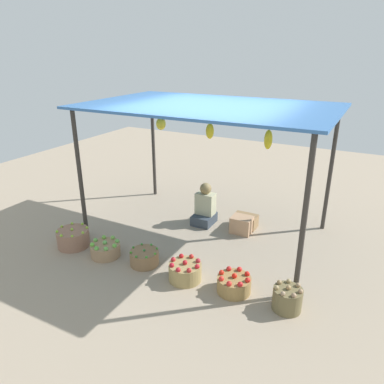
# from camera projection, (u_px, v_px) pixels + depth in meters

# --- Properties ---
(ground_plane) EXTENTS (14.00, 14.00, 0.00)m
(ground_plane) POSITION_uv_depth(u_px,v_px,m) (207.00, 231.00, 6.40)
(ground_plane) COLOR gray
(market_stall_structure) EXTENTS (3.89, 2.47, 2.21)m
(market_stall_structure) POSITION_uv_depth(u_px,v_px,m) (209.00, 114.00, 5.65)
(market_stall_structure) COLOR #38332D
(market_stall_structure) RESTS_ON ground
(vendor_person) EXTENTS (0.36, 0.44, 0.78)m
(vendor_person) POSITION_uv_depth(u_px,v_px,m) (205.00, 208.00, 6.62)
(vendor_person) COLOR #353F4A
(vendor_person) RESTS_ON ground
(basket_limes) EXTENTS (0.52, 0.52, 0.32)m
(basket_limes) POSITION_uv_depth(u_px,v_px,m) (73.00, 238.00, 5.89)
(basket_limes) COLOR #966C56
(basket_limes) RESTS_ON ground
(basket_green_apples) EXTENTS (0.46, 0.46, 0.26)m
(basket_green_apples) POSITION_uv_depth(u_px,v_px,m) (105.00, 249.00, 5.61)
(basket_green_apples) COLOR #A27F5C
(basket_green_apples) RESTS_ON ground
(basket_green_chilies) EXTENTS (0.43, 0.43, 0.25)m
(basket_green_chilies) POSITION_uv_depth(u_px,v_px,m) (144.00, 257.00, 5.39)
(basket_green_chilies) COLOR olive
(basket_green_chilies) RESTS_ON ground
(basket_red_apples) EXTENTS (0.46, 0.46, 0.31)m
(basket_red_apples) POSITION_uv_depth(u_px,v_px,m) (185.00, 271.00, 5.02)
(basket_red_apples) COLOR #9D8651
(basket_red_apples) RESTS_ON ground
(basket_red_tomatoes) EXTENTS (0.45, 0.45, 0.28)m
(basket_red_tomatoes) POSITION_uv_depth(u_px,v_px,m) (234.00, 284.00, 4.77)
(basket_red_tomatoes) COLOR olive
(basket_red_tomatoes) RESTS_ON ground
(basket_potatoes) EXTENTS (0.36, 0.36, 0.34)m
(basket_potatoes) POSITION_uv_depth(u_px,v_px,m) (287.00, 299.00, 4.43)
(basket_potatoes) COLOR brown
(basket_potatoes) RESTS_ON ground
(wooden_crate_near_vendor) EXTENTS (0.42, 0.29, 0.23)m
(wooden_crate_near_vendor) POSITION_uv_depth(u_px,v_px,m) (245.00, 221.00, 6.53)
(wooden_crate_near_vendor) COLOR olive
(wooden_crate_near_vendor) RESTS_ON ground
(wooden_crate_stacked_rear) EXTENTS (0.36, 0.29, 0.29)m
(wooden_crate_stacked_rear) POSITION_uv_depth(u_px,v_px,m) (242.00, 225.00, 6.32)
(wooden_crate_stacked_rear) COLOR tan
(wooden_crate_stacked_rear) RESTS_ON ground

